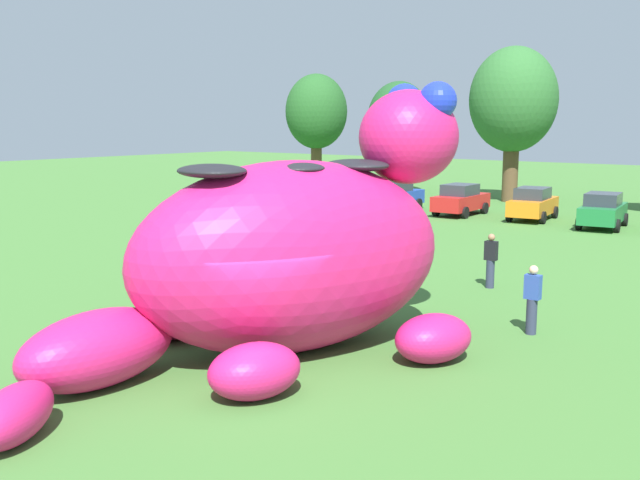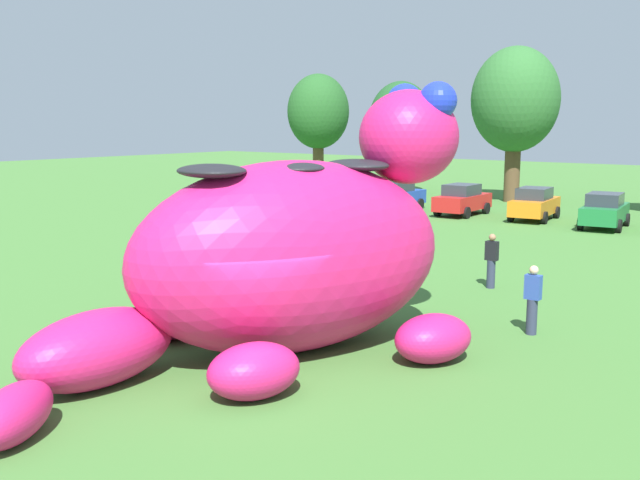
# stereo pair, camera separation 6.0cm
# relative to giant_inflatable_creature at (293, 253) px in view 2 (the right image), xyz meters

# --- Properties ---
(ground_plane) EXTENTS (160.00, 160.00, 0.00)m
(ground_plane) POSITION_rel_giant_inflatable_creature_xyz_m (0.45, -1.72, -2.22)
(ground_plane) COLOR #427533
(giant_inflatable_creature) EXTENTS (7.65, 12.20, 6.07)m
(giant_inflatable_creature) POSITION_rel_giant_inflatable_creature_xyz_m (0.00, 0.00, 0.00)
(giant_inflatable_creature) COLOR #E01E6B
(giant_inflatable_creature) RESTS_ON ground
(car_blue) EXTENTS (1.98, 4.12, 1.72)m
(car_blue) POSITION_rel_giant_inflatable_creature_xyz_m (-11.93, 23.69, -1.36)
(car_blue) COLOR #2347B7
(car_blue) RESTS_ON ground
(car_red) EXTENTS (2.00, 4.13, 1.72)m
(car_red) POSITION_rel_giant_inflatable_creature_xyz_m (-7.89, 24.07, -1.36)
(car_red) COLOR red
(car_red) RESTS_ON ground
(car_orange) EXTENTS (2.29, 4.27, 1.72)m
(car_orange) POSITION_rel_giant_inflatable_creature_xyz_m (-3.96, 24.54, -1.36)
(car_orange) COLOR orange
(car_orange) RESTS_ON ground
(car_green) EXTENTS (2.33, 4.28, 1.72)m
(car_green) POSITION_rel_giant_inflatable_creature_xyz_m (-0.16, 23.78, -1.36)
(car_green) COLOR #1E7238
(car_green) RESTS_ON ground
(tree_far_left) EXTENTS (5.03, 5.03, 8.93)m
(tree_far_left) POSITION_rel_giant_inflatable_creature_xyz_m (-26.46, 35.02, 3.62)
(tree_far_left) COLOR brown
(tree_far_left) RESTS_ON ground
(tree_left) EXTENTS (4.47, 4.47, 7.93)m
(tree_left) POSITION_rel_giant_inflatable_creature_xyz_m (-17.09, 32.48, 2.97)
(tree_left) COLOR brown
(tree_left) RESTS_ON ground
(tree_mid_left) EXTENTS (5.52, 5.52, 9.80)m
(tree_mid_left) POSITION_rel_giant_inflatable_creature_xyz_m (-8.51, 32.22, 4.19)
(tree_mid_left) COLOR brown
(tree_mid_left) RESTS_ON ground
(spectator_near_inflatable) EXTENTS (0.38, 0.26, 1.71)m
(spectator_near_inflatable) POSITION_rel_giant_inflatable_creature_xyz_m (0.95, 8.49, -1.37)
(spectator_near_inflatable) COLOR #2D334C
(spectator_near_inflatable) RESTS_ON ground
(spectator_mid_field) EXTENTS (0.38, 0.26, 1.71)m
(spectator_mid_field) POSITION_rel_giant_inflatable_creature_xyz_m (3.86, 4.46, -1.37)
(spectator_mid_field) COLOR #2D334C
(spectator_mid_field) RESTS_ON ground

